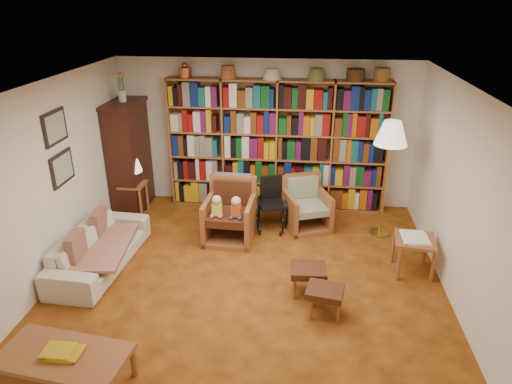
# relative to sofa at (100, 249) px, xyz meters

# --- Properties ---
(floor) EXTENTS (5.00, 5.00, 0.00)m
(floor) POSITION_rel_sofa_xyz_m (2.05, -0.13, -0.27)
(floor) COLOR #A05218
(floor) RESTS_ON ground
(ceiling) EXTENTS (5.00, 5.00, 0.00)m
(ceiling) POSITION_rel_sofa_xyz_m (2.05, -0.13, 2.23)
(ceiling) COLOR silver
(ceiling) RESTS_ON wall_back
(wall_back) EXTENTS (5.00, 0.00, 5.00)m
(wall_back) POSITION_rel_sofa_xyz_m (2.05, 2.37, 0.98)
(wall_back) COLOR white
(wall_back) RESTS_ON floor
(wall_front) EXTENTS (5.00, 0.00, 5.00)m
(wall_front) POSITION_rel_sofa_xyz_m (2.05, -2.63, 0.98)
(wall_front) COLOR white
(wall_front) RESTS_ON floor
(wall_left) EXTENTS (0.00, 5.00, 5.00)m
(wall_left) POSITION_rel_sofa_xyz_m (-0.45, -0.13, 0.98)
(wall_left) COLOR white
(wall_left) RESTS_ON floor
(wall_right) EXTENTS (0.00, 5.00, 5.00)m
(wall_right) POSITION_rel_sofa_xyz_m (4.55, -0.13, 0.98)
(wall_right) COLOR white
(wall_right) RESTS_ON floor
(bookshelf) EXTENTS (3.60, 0.30, 2.42)m
(bookshelf) POSITION_rel_sofa_xyz_m (2.25, 2.20, 0.90)
(bookshelf) COLOR #A15C31
(bookshelf) RESTS_ON floor
(curio_cabinet) EXTENTS (0.50, 0.95, 2.40)m
(curio_cabinet) POSITION_rel_sofa_xyz_m (-0.20, 1.87, 0.69)
(curio_cabinet) COLOR #3A160F
(curio_cabinet) RESTS_ON floor
(framed_pictures) EXTENTS (0.03, 0.52, 0.97)m
(framed_pictures) POSITION_rel_sofa_xyz_m (-0.43, 0.17, 1.36)
(framed_pictures) COLOR black
(framed_pictures) RESTS_ON wall_left
(sofa) EXTENTS (1.86, 0.82, 0.53)m
(sofa) POSITION_rel_sofa_xyz_m (0.00, 0.00, 0.00)
(sofa) COLOR beige
(sofa) RESTS_ON floor
(sofa_throw) EXTENTS (0.83, 1.36, 0.04)m
(sofa_throw) POSITION_rel_sofa_xyz_m (0.05, -0.00, 0.03)
(sofa_throw) COLOR #C9B693
(sofa_throw) RESTS_ON sofa
(cushion_left) EXTENTS (0.14, 0.37, 0.37)m
(cushion_left) POSITION_rel_sofa_xyz_m (-0.13, 0.35, 0.18)
(cushion_left) COLOR maroon
(cushion_left) RESTS_ON sofa
(cushion_right) EXTENTS (0.13, 0.39, 0.38)m
(cushion_right) POSITION_rel_sofa_xyz_m (-0.13, -0.35, 0.18)
(cushion_right) COLOR maroon
(cushion_right) RESTS_ON sofa
(side_table_lamp) EXTENTS (0.40, 0.40, 0.55)m
(side_table_lamp) POSITION_rel_sofa_xyz_m (-0.10, 1.62, 0.14)
(side_table_lamp) COLOR #A15C31
(side_table_lamp) RESTS_ON floor
(table_lamp) EXTENTS (0.37, 0.37, 0.50)m
(table_lamp) POSITION_rel_sofa_xyz_m (-0.10, 1.62, 0.63)
(table_lamp) COLOR gold
(table_lamp) RESTS_ON side_table_lamp
(armchair_leather) EXTENTS (0.75, 0.80, 0.93)m
(armchair_leather) POSITION_rel_sofa_xyz_m (1.64, 1.03, 0.11)
(armchair_leather) COLOR #A15C31
(armchair_leather) RESTS_ON floor
(armchair_sage) EXTENTS (0.89, 0.89, 0.82)m
(armchair_sage) POSITION_rel_sofa_xyz_m (2.79, 1.52, 0.04)
(armchair_sage) COLOR #A15C31
(armchair_sage) RESTS_ON floor
(wheelchair) EXTENTS (0.51, 0.65, 0.82)m
(wheelchair) POSITION_rel_sofa_xyz_m (2.24, 1.44, 0.11)
(wheelchair) COLOR black
(wheelchair) RESTS_ON floor
(floor_lamp) EXTENTS (0.48, 0.48, 1.80)m
(floor_lamp) POSITION_rel_sofa_xyz_m (3.93, 1.33, 1.29)
(floor_lamp) COLOR gold
(floor_lamp) RESTS_ON floor
(side_table_papers) EXTENTS (0.57, 0.57, 0.54)m
(side_table_papers) POSITION_rel_sofa_xyz_m (4.20, 0.30, 0.16)
(side_table_papers) COLOR #A15C31
(side_table_papers) RESTS_ON floor
(footstool_a) EXTENTS (0.45, 0.39, 0.37)m
(footstool_a) POSITION_rel_sofa_xyz_m (2.82, -0.32, 0.03)
(footstool_a) COLOR #4B2214
(footstool_a) RESTS_ON floor
(footstool_b) EXTENTS (0.47, 0.42, 0.35)m
(footstool_b) POSITION_rel_sofa_xyz_m (3.01, -0.71, 0.02)
(footstool_b) COLOR #4B2214
(footstool_b) RESTS_ON floor
(coffee_table) EXTENTS (1.25, 0.74, 0.49)m
(coffee_table) POSITION_rel_sofa_xyz_m (0.60, -2.11, 0.12)
(coffee_table) COLOR #A15C31
(coffee_table) RESTS_ON floor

